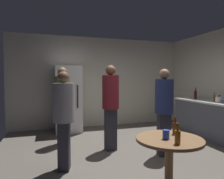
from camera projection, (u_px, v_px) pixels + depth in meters
ground_plane at (135, 158)px, 3.85m from camera, size 5.20×5.20×0.10m
wall_back at (100, 82)px, 6.28m from camera, size 5.32×0.06×2.70m
refrigerator at (68, 99)px, 5.59m from camera, size 0.70×0.68×1.80m
kitchen_counter at (209, 119)px, 5.08m from camera, size 0.64×2.00×0.90m
kettle at (219, 100)px, 4.70m from camera, size 0.24×0.17×0.18m
wine_bottle_on_counter at (195, 95)px, 5.57m from camera, size 0.08×0.08×0.31m
beer_bottle_on_counter at (214, 98)px, 4.96m from camera, size 0.06×0.06×0.23m
foreground_table at (169, 147)px, 2.45m from camera, size 0.80×0.80×0.73m
beer_bottle_amber at (178, 137)px, 2.21m from camera, size 0.06×0.06×0.23m
beer_bottle_brown at (175, 128)px, 2.61m from camera, size 0.06×0.06×0.23m
plastic_cup_blue at (166, 135)px, 2.40m from camera, size 0.08×0.08×0.11m
person_in_gray_shirt at (64, 113)px, 3.20m from camera, size 0.41×0.41×1.56m
person_in_maroon_shirt at (111, 101)px, 4.11m from camera, size 0.37×0.37×1.72m
person_in_olive_shirt at (63, 99)px, 4.49m from camera, size 0.35×0.35×1.70m
person_in_navy_shirt at (164, 105)px, 3.81m from camera, size 0.40×0.40×1.63m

